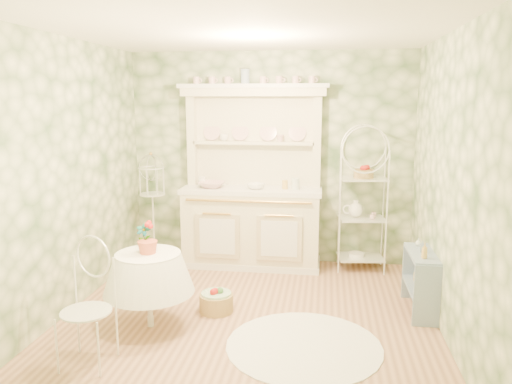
# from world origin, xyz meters

# --- Properties ---
(floor) EXTENTS (3.60, 3.60, 0.00)m
(floor) POSITION_xyz_m (0.00, 0.00, 0.00)
(floor) COLOR tan
(floor) RESTS_ON ground
(ceiling) EXTENTS (3.60, 3.60, 0.00)m
(ceiling) POSITION_xyz_m (0.00, 0.00, 2.70)
(ceiling) COLOR white
(ceiling) RESTS_ON floor
(wall_left) EXTENTS (3.60, 3.60, 0.00)m
(wall_left) POSITION_xyz_m (-1.80, 0.00, 1.35)
(wall_left) COLOR beige
(wall_left) RESTS_ON floor
(wall_right) EXTENTS (3.60, 3.60, 0.00)m
(wall_right) POSITION_xyz_m (1.80, 0.00, 1.35)
(wall_right) COLOR beige
(wall_right) RESTS_ON floor
(wall_back) EXTENTS (3.60, 3.60, 0.00)m
(wall_back) POSITION_xyz_m (0.00, 1.80, 1.35)
(wall_back) COLOR beige
(wall_back) RESTS_ON floor
(wall_front) EXTENTS (3.60, 3.60, 0.00)m
(wall_front) POSITION_xyz_m (0.00, -1.80, 1.35)
(wall_front) COLOR beige
(wall_front) RESTS_ON floor
(kitchen_dresser) EXTENTS (1.87, 0.61, 2.29)m
(kitchen_dresser) POSITION_xyz_m (-0.20, 1.52, 1.15)
(kitchen_dresser) COLOR white
(kitchen_dresser) RESTS_ON floor
(bakers_rack) EXTENTS (0.65, 0.50, 1.94)m
(bakers_rack) POSITION_xyz_m (1.17, 1.57, 0.97)
(bakers_rack) COLOR white
(bakers_rack) RESTS_ON floor
(side_shelf) EXTENTS (0.30, 0.71, 0.60)m
(side_shelf) POSITION_xyz_m (1.68, 0.34, 0.30)
(side_shelf) COLOR #8097B1
(side_shelf) RESTS_ON floor
(round_table) EXTENTS (0.76, 0.76, 0.80)m
(round_table) POSITION_xyz_m (-0.88, -0.36, 0.40)
(round_table) COLOR white
(round_table) RESTS_ON floor
(cafe_chair) EXTENTS (0.49, 0.49, 0.87)m
(cafe_chair) POSITION_xyz_m (-1.13, -1.09, 0.43)
(cafe_chair) COLOR white
(cafe_chair) RESTS_ON floor
(birdcage_stand) EXTENTS (0.33, 0.33, 1.41)m
(birdcage_stand) POSITION_xyz_m (-1.47, 1.44, 0.70)
(birdcage_stand) COLOR white
(birdcage_stand) RESTS_ON floor
(floor_basket) EXTENTS (0.40, 0.40, 0.21)m
(floor_basket) POSITION_xyz_m (-0.34, 0.05, 0.11)
(floor_basket) COLOR tan
(floor_basket) RESTS_ON floor
(lace_rug) EXTENTS (1.54, 1.54, 0.01)m
(lace_rug) POSITION_xyz_m (0.57, -0.55, 0.01)
(lace_rug) COLOR white
(lace_rug) RESTS_ON floor
(bowl_floral) EXTENTS (0.37, 0.37, 0.08)m
(bowl_floral) POSITION_xyz_m (-0.69, 1.47, 1.02)
(bowl_floral) COLOR white
(bowl_floral) RESTS_ON kitchen_dresser
(bowl_white) EXTENTS (0.27, 0.27, 0.07)m
(bowl_white) POSITION_xyz_m (-0.14, 1.45, 1.02)
(bowl_white) COLOR white
(bowl_white) RESTS_ON kitchen_dresser
(cup_left) EXTENTS (0.12, 0.12, 0.09)m
(cup_left) POSITION_xyz_m (-0.58, 1.68, 1.61)
(cup_left) COLOR white
(cup_left) RESTS_ON kitchen_dresser
(cup_right) EXTENTS (0.09, 0.09, 0.09)m
(cup_right) POSITION_xyz_m (0.14, 1.68, 1.61)
(cup_right) COLOR white
(cup_right) RESTS_ON kitchen_dresser
(potted_geranium) EXTENTS (0.14, 0.10, 0.26)m
(potted_geranium) POSITION_xyz_m (-0.93, -0.32, 0.85)
(potted_geranium) COLOR #3F7238
(potted_geranium) RESTS_ON round_table
(bottle_amber) EXTENTS (0.07, 0.07, 0.15)m
(bottle_amber) POSITION_xyz_m (1.66, 0.16, 0.68)
(bottle_amber) COLOR gold
(bottle_amber) RESTS_ON side_shelf
(bottle_blue) EXTENTS (0.05, 0.05, 0.11)m
(bottle_blue) POSITION_xyz_m (1.68, 0.37, 0.65)
(bottle_blue) COLOR #8BA0BB
(bottle_blue) RESTS_ON side_shelf
(bottle_glass) EXTENTS (0.08, 0.08, 0.09)m
(bottle_glass) POSITION_xyz_m (1.68, 0.57, 0.65)
(bottle_glass) COLOR silver
(bottle_glass) RESTS_ON side_shelf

